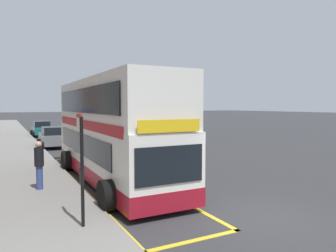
% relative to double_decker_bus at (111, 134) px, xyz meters
% --- Properties ---
extents(ground_plane, '(260.00, 260.00, 0.00)m').
position_rel_double_decker_bus_xyz_m(ground_plane, '(2.46, 25.33, -2.06)').
color(ground_plane, '#333335').
extents(pavement_near, '(6.00, 76.00, 0.14)m').
position_rel_double_decker_bus_xyz_m(pavement_near, '(-4.54, 25.33, -1.99)').
color(pavement_near, gray).
rests_on(pavement_near, ground).
extents(double_decker_bus, '(3.20, 11.04, 4.40)m').
position_rel_double_decker_bus_xyz_m(double_decker_bus, '(0.00, 0.00, 0.00)').
color(double_decker_bus, white).
rests_on(double_decker_bus, ground).
extents(bus_bay_markings, '(2.83, 13.88, 0.01)m').
position_rel_double_decker_bus_xyz_m(bus_bay_markings, '(-0.13, -0.16, -2.06)').
color(bus_bay_markings, yellow).
rests_on(bus_bay_markings, ground).
extents(bus_stop_sign, '(0.09, 0.51, 2.94)m').
position_rel_double_decker_bus_xyz_m(bus_stop_sign, '(-2.40, -5.12, -0.23)').
color(bus_stop_sign, black).
rests_on(bus_stop_sign, pavement_near).
extents(parked_car_teal_across, '(2.09, 4.20, 1.62)m').
position_rel_double_decker_bus_xyz_m(parked_car_teal_across, '(-0.51, 22.92, -1.26)').
color(parked_car_teal_across, '#196066').
rests_on(parked_car_teal_across, ground).
extents(parked_car_grey_behind, '(2.09, 4.20, 1.62)m').
position_rel_double_decker_bus_xyz_m(parked_car_grey_behind, '(-0.71, 12.81, -1.26)').
color(parked_car_grey_behind, slate).
rests_on(parked_car_grey_behind, ground).
extents(pedestrian_waiting_near_sign, '(0.34, 0.34, 1.82)m').
position_rel_double_decker_bus_xyz_m(pedestrian_waiting_near_sign, '(-3.02, -0.74, -0.93)').
color(pedestrian_waiting_near_sign, '#33478C').
rests_on(pedestrian_waiting_near_sign, pavement_near).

